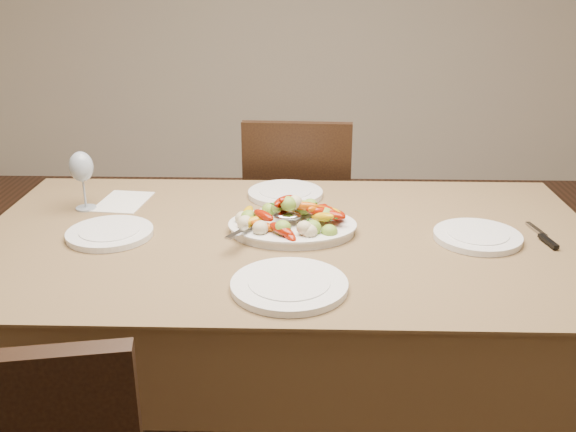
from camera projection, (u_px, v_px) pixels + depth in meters
The scene contains 12 objects.
dining_table at pixel (288, 346), 2.03m from camera, with size 1.84×1.04×0.76m, color brown.
chair_far at pixel (299, 221), 2.76m from camera, with size 0.42×0.42×0.95m, color black, non-canonical shape.
serving_platter at pixel (292, 229), 1.91m from camera, with size 0.37×0.27×0.02m, color white.
roasted_vegetables at pixel (292, 211), 1.89m from camera, with size 0.30×0.20×0.09m, color #821202, non-canonical shape.
serving_spoon at pixel (270, 221), 1.86m from camera, with size 0.28×0.06×0.03m, color #9EA0A8, non-canonical shape.
plate_left at pixel (110, 233), 1.88m from camera, with size 0.25×0.25×0.02m, color white.
plate_right at pixel (477, 237), 1.86m from camera, with size 0.25×0.25×0.02m, color white.
plate_far at pixel (285, 194), 2.21m from camera, with size 0.26×0.26×0.02m, color white.
plate_near at pixel (289, 286), 1.57m from camera, with size 0.29×0.29×0.02m, color white.
wine_glass at pixel (83, 179), 2.06m from camera, with size 0.08×0.08×0.20m, color #8C99A5, non-canonical shape.
menu_card at pixel (123, 202), 2.15m from camera, with size 0.15×0.21×0.00m, color silver.
table_knife at pixel (543, 237), 1.87m from camera, with size 0.02×0.20×0.01m, color #9EA0A8, non-canonical shape.
Camera 1 is at (-0.03, -1.62, 1.50)m, focal length 40.00 mm.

